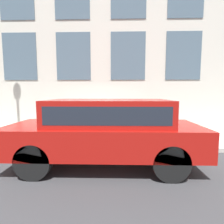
% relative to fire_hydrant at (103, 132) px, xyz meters
% --- Properties ---
extents(ground_plane, '(80.00, 80.00, 0.00)m').
position_rel_fire_hydrant_xyz_m(ground_plane, '(-0.48, 0.22, -0.57)').
color(ground_plane, '#38383A').
extents(sidewalk, '(2.22, 60.00, 0.14)m').
position_rel_fire_hydrant_xyz_m(sidewalk, '(0.63, 0.22, -0.50)').
color(sidewalk, '#B2ADA3').
rests_on(sidewalk, ground_plane).
extents(building_facade, '(0.33, 40.00, 9.96)m').
position_rel_fire_hydrant_xyz_m(building_facade, '(1.90, 0.22, 4.41)').
color(building_facade, beige).
rests_on(building_facade, ground_plane).
extents(fire_hydrant, '(0.28, 0.41, 0.84)m').
position_rel_fire_hydrant_xyz_m(fire_hydrant, '(0.00, 0.00, 0.00)').
color(fire_hydrant, gold).
rests_on(fire_hydrant, sidewalk).
extents(person, '(0.30, 0.20, 1.24)m').
position_rel_fire_hydrant_xyz_m(person, '(0.34, -0.66, 0.32)').
color(person, '#726651').
rests_on(person, sidewalk).
extents(parked_truck_red_near, '(1.87, 4.96, 1.78)m').
position_rel_fire_hydrant_xyz_m(parked_truck_red_near, '(-1.59, -0.21, 0.46)').
color(parked_truck_red_near, black).
rests_on(parked_truck_red_near, ground_plane).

